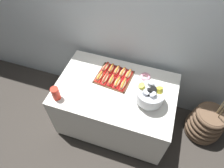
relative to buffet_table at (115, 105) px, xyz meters
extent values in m
plane|color=#38332D|center=(0.00, 0.00, -0.40)|extent=(10.00, 10.00, 0.00)
cube|color=#B2BCC1|center=(0.00, 0.56, 0.90)|extent=(6.00, 0.10, 2.60)
cube|color=white|center=(0.00, 0.00, 0.00)|extent=(1.39, 0.90, 0.72)
cylinder|color=black|center=(-0.59, -0.34, -0.38)|extent=(0.05, 0.05, 0.04)
cylinder|color=black|center=(0.59, -0.34, -0.38)|extent=(0.05, 0.05, 0.04)
cylinder|color=black|center=(-0.59, 0.34, -0.38)|extent=(0.05, 0.05, 0.04)
cylinder|color=black|center=(0.59, 0.34, -0.38)|extent=(0.05, 0.05, 0.04)
cylinder|color=brown|center=(1.18, 0.21, -0.16)|extent=(0.34, 0.34, 0.49)
torus|color=brown|center=(1.18, 0.21, -0.36)|extent=(0.44, 0.44, 0.07)
torus|color=brown|center=(1.18, 0.21, -0.28)|extent=(0.47, 0.47, 0.07)
torus|color=brown|center=(1.18, 0.21, -0.20)|extent=(0.46, 0.46, 0.07)
torus|color=brown|center=(1.18, 0.21, -0.12)|extent=(0.43, 0.43, 0.07)
torus|color=brown|center=(1.18, 0.21, -0.04)|extent=(0.41, 0.41, 0.07)
torus|color=brown|center=(1.18, 0.21, 0.04)|extent=(0.39, 0.39, 0.07)
cylinder|color=#937F56|center=(1.21, 0.16, 0.27)|extent=(0.05, 0.04, 0.37)
cube|color=#56331E|center=(-0.07, 0.15, 0.37)|extent=(0.44, 0.40, 0.01)
cube|color=#56331E|center=(-0.08, -0.02, 0.37)|extent=(0.40, 0.05, 0.01)
cube|color=#56331E|center=(-0.05, 0.32, 0.37)|extent=(0.40, 0.05, 0.01)
cube|color=#56331E|center=(-0.26, 0.17, 0.37)|extent=(0.05, 0.36, 0.01)
cube|color=#56331E|center=(0.12, 0.13, 0.37)|extent=(0.05, 0.36, 0.01)
cube|color=red|center=(-0.23, 0.08, 0.38)|extent=(0.08, 0.17, 0.02)
ellipsoid|color=tan|center=(-0.23, 0.08, 0.40)|extent=(0.07, 0.16, 0.04)
cylinder|color=brown|center=(-0.23, 0.08, 0.41)|extent=(0.04, 0.15, 0.03)
cylinder|color=yellow|center=(-0.23, 0.08, 0.42)|extent=(0.02, 0.12, 0.01)
cube|color=red|center=(-0.15, 0.07, 0.38)|extent=(0.08, 0.18, 0.02)
ellipsoid|color=beige|center=(-0.15, 0.07, 0.40)|extent=(0.06, 0.17, 0.04)
cylinder|color=brown|center=(-0.15, 0.07, 0.41)|extent=(0.04, 0.16, 0.03)
cylinder|color=red|center=(-0.15, 0.07, 0.42)|extent=(0.02, 0.13, 0.01)
cube|color=red|center=(-0.08, 0.07, 0.38)|extent=(0.07, 0.16, 0.02)
ellipsoid|color=tan|center=(-0.08, 0.07, 0.40)|extent=(0.05, 0.14, 0.04)
cylinder|color=#9E4C38|center=(-0.08, 0.07, 0.42)|extent=(0.03, 0.14, 0.03)
cylinder|color=yellow|center=(-0.08, 0.07, 0.43)|extent=(0.01, 0.12, 0.01)
cube|color=red|center=(0.00, 0.06, 0.38)|extent=(0.08, 0.17, 0.02)
ellipsoid|color=#E0BC7F|center=(0.00, 0.06, 0.40)|extent=(0.07, 0.16, 0.04)
cylinder|color=brown|center=(0.00, 0.06, 0.41)|extent=(0.04, 0.15, 0.03)
cylinder|color=yellow|center=(0.00, 0.06, 0.42)|extent=(0.02, 0.13, 0.01)
cube|color=#B21414|center=(0.07, 0.05, 0.38)|extent=(0.07, 0.18, 0.02)
ellipsoid|color=#E0BC7F|center=(0.07, 0.05, 0.40)|extent=(0.06, 0.17, 0.04)
cylinder|color=brown|center=(0.07, 0.05, 0.41)|extent=(0.04, 0.16, 0.03)
cylinder|color=yellow|center=(0.07, 0.05, 0.43)|extent=(0.02, 0.14, 0.01)
cube|color=red|center=(-0.21, 0.24, 0.38)|extent=(0.09, 0.18, 0.02)
ellipsoid|color=#E0BC7F|center=(-0.21, 0.24, 0.40)|extent=(0.07, 0.17, 0.04)
cylinder|color=#9E4C38|center=(-0.21, 0.24, 0.41)|extent=(0.05, 0.15, 0.03)
cylinder|color=red|center=(-0.21, 0.24, 0.42)|extent=(0.03, 0.13, 0.01)
cube|color=#B21414|center=(-0.14, 0.24, 0.38)|extent=(0.07, 0.16, 0.02)
ellipsoid|color=tan|center=(-0.14, 0.24, 0.40)|extent=(0.05, 0.15, 0.04)
cylinder|color=#9E4C38|center=(-0.14, 0.24, 0.41)|extent=(0.04, 0.14, 0.03)
cylinder|color=yellow|center=(-0.14, 0.24, 0.43)|extent=(0.01, 0.12, 0.01)
cube|color=#B21414|center=(-0.06, 0.23, 0.38)|extent=(0.07, 0.16, 0.02)
ellipsoid|color=beige|center=(-0.06, 0.23, 0.40)|extent=(0.06, 0.14, 0.04)
cylinder|color=#A8563D|center=(-0.06, 0.23, 0.41)|extent=(0.04, 0.14, 0.03)
cylinder|color=yellow|center=(-0.06, 0.23, 0.43)|extent=(0.02, 0.11, 0.01)
cube|color=red|center=(0.01, 0.22, 0.38)|extent=(0.08, 0.18, 0.02)
ellipsoid|color=beige|center=(0.01, 0.22, 0.40)|extent=(0.07, 0.16, 0.04)
cylinder|color=#9E4C38|center=(0.01, 0.22, 0.41)|extent=(0.05, 0.15, 0.03)
cylinder|color=yellow|center=(0.01, 0.22, 0.42)|extent=(0.02, 0.13, 0.01)
cube|color=#B21414|center=(0.09, 0.22, 0.38)|extent=(0.09, 0.16, 0.02)
ellipsoid|color=tan|center=(0.09, 0.22, 0.40)|extent=(0.07, 0.15, 0.04)
cylinder|color=#A8563D|center=(0.09, 0.22, 0.41)|extent=(0.05, 0.14, 0.03)
cylinder|color=yellow|center=(0.09, 0.22, 0.42)|extent=(0.02, 0.12, 0.01)
cylinder|color=silver|center=(0.40, -0.07, 0.37)|extent=(0.22, 0.22, 0.02)
cone|color=silver|center=(0.40, -0.07, 0.41)|extent=(0.08, 0.08, 0.05)
cylinder|color=silver|center=(0.40, -0.07, 0.50)|extent=(0.30, 0.30, 0.13)
torus|color=silver|center=(0.40, -0.07, 0.56)|extent=(0.31, 0.31, 0.02)
cylinder|color=yellow|center=(0.48, -0.05, 0.55)|extent=(0.09, 0.11, 0.15)
cylinder|color=black|center=(0.40, -0.05, 0.55)|extent=(0.11, 0.11, 0.14)
cylinder|color=#B7BCC6|center=(0.37, 0.01, 0.55)|extent=(0.08, 0.08, 0.13)
cylinder|color=yellow|center=(0.30, -0.04, 0.55)|extent=(0.12, 0.11, 0.14)
cylinder|color=#B7BCC6|center=(0.34, -0.11, 0.55)|extent=(0.11, 0.10, 0.14)
cylinder|color=black|center=(0.37, -0.11, 0.55)|extent=(0.10, 0.13, 0.15)
cylinder|color=#B7BCC6|center=(0.44, -0.13, 0.55)|extent=(0.14, 0.10, 0.15)
cylinder|color=red|center=(-0.58, -0.33, 0.42)|extent=(0.09, 0.09, 0.11)
cylinder|color=red|center=(-0.58, -0.33, 0.43)|extent=(0.09, 0.09, 0.11)
cylinder|color=red|center=(-0.58, -0.33, 0.45)|extent=(0.09, 0.09, 0.11)
cylinder|color=red|center=(-0.58, -0.33, 0.47)|extent=(0.09, 0.09, 0.11)
torus|color=pink|center=(0.29, 0.26, 0.38)|extent=(0.12, 0.12, 0.03)
camera|label=1|loc=(0.39, -1.33, 2.19)|focal=31.93mm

